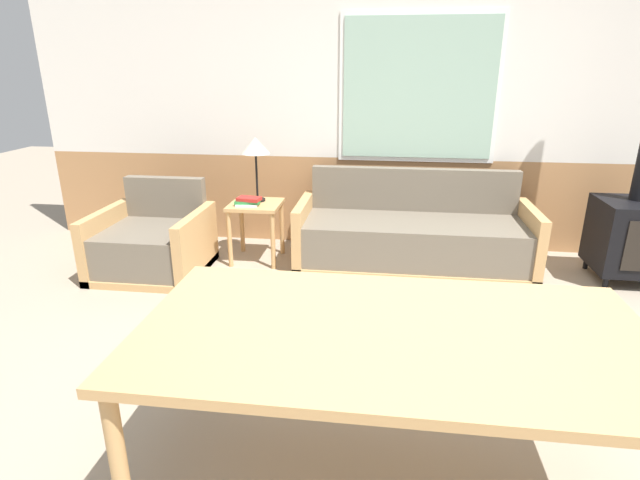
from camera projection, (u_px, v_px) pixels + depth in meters
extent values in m
plane|color=gray|center=(422.00, 420.00, 2.49)|extent=(16.00, 16.00, 0.00)
cube|color=#AD7A4C|center=(408.00, 203.00, 4.81)|extent=(7.20, 0.06, 0.85)
cube|color=silver|center=(417.00, 54.00, 4.37)|extent=(7.20, 0.06, 1.85)
cube|color=white|center=(419.00, 89.00, 4.43)|extent=(1.42, 0.01, 1.29)
cube|color=#99BCA8|center=(419.00, 89.00, 4.42)|extent=(1.34, 0.02, 1.21)
cube|color=tan|center=(411.00, 262.00, 4.43)|extent=(2.01, 0.78, 0.06)
cube|color=#6B6051|center=(413.00, 241.00, 4.34)|extent=(1.85, 0.70, 0.35)
cube|color=#6B6051|center=(413.00, 189.00, 4.55)|extent=(1.85, 0.10, 0.39)
cube|color=tan|center=(303.00, 231.00, 4.46)|extent=(0.08, 0.78, 0.55)
cube|color=tan|center=(529.00, 240.00, 4.22)|extent=(0.08, 0.78, 0.55)
cube|color=tan|center=(155.00, 268.00, 4.28)|extent=(0.87, 0.82, 0.06)
cube|color=#6B6051|center=(151.00, 248.00, 4.20)|extent=(0.71, 0.74, 0.33)
cube|color=#6B6051|center=(166.00, 197.00, 4.44)|extent=(0.71, 0.10, 0.36)
cube|color=tan|center=(108.00, 240.00, 4.25)|extent=(0.08, 0.82, 0.53)
cube|color=tan|center=(197.00, 245.00, 4.15)|extent=(0.08, 0.82, 0.53)
cube|color=tan|center=(255.00, 205.00, 4.39)|extent=(0.44, 0.44, 0.03)
cylinder|color=tan|center=(230.00, 239.00, 4.33)|extent=(0.04, 0.04, 0.50)
cylinder|color=tan|center=(273.00, 241.00, 4.28)|extent=(0.04, 0.04, 0.50)
cylinder|color=tan|center=(242.00, 226.00, 4.68)|extent=(0.04, 0.04, 0.50)
cylinder|color=tan|center=(282.00, 228.00, 4.64)|extent=(0.04, 0.04, 0.50)
cylinder|color=black|center=(258.00, 200.00, 4.46)|extent=(0.14, 0.14, 0.02)
cylinder|color=black|center=(257.00, 176.00, 4.39)|extent=(0.02, 0.02, 0.40)
cone|color=beige|center=(255.00, 145.00, 4.30)|extent=(0.25, 0.25, 0.14)
cube|color=white|center=(248.00, 204.00, 4.31)|extent=(0.19, 0.17, 0.02)
cube|color=#2D7F3D|center=(248.00, 202.00, 4.31)|extent=(0.22, 0.12, 0.02)
cube|color=#B22823|center=(249.00, 199.00, 4.31)|extent=(0.21, 0.15, 0.03)
cube|color=tan|center=(393.00, 334.00, 1.91)|extent=(1.96, 1.01, 0.04)
cylinder|color=tan|center=(120.00, 473.00, 1.72)|extent=(0.06, 0.06, 0.69)
cylinder|color=tan|center=(208.00, 340.00, 2.56)|extent=(0.06, 0.06, 0.69)
cylinder|color=tan|center=(587.00, 367.00, 2.33)|extent=(0.06, 0.06, 0.69)
cylinder|color=black|center=(605.00, 283.00, 3.95)|extent=(0.04, 0.04, 0.10)
cylinder|color=black|center=(586.00, 263.00, 4.34)|extent=(0.04, 0.04, 0.10)
cube|color=black|center=(633.00, 236.00, 4.01)|extent=(0.57, 0.53, 0.57)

